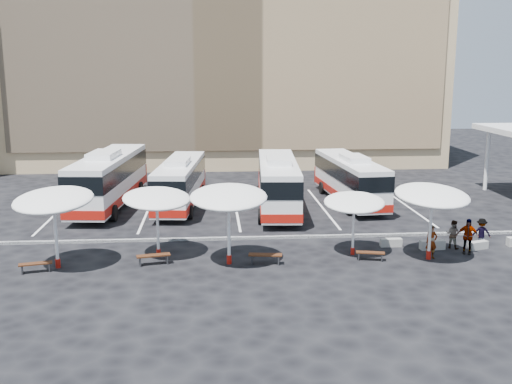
{
  "coord_description": "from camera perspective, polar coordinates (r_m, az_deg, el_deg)",
  "views": [
    {
      "loc": [
        -1.66,
        -32.03,
        9.54
      ],
      "look_at": [
        1.0,
        3.0,
        2.2
      ],
      "focal_mm": 42.0,
      "sensor_mm": 36.0,
      "label": 1
    }
  ],
  "objects": [
    {
      "name": "curb_divider",
      "position": [
        33.92,
        -1.37,
        -4.41
      ],
      "size": [
        34.0,
        0.25,
        0.15
      ],
      "primitive_type": "cube",
      "color": "black",
      "rests_on": "ground"
    },
    {
      "name": "bay_lines",
      "position": [
        41.18,
        -1.91,
        -1.59
      ],
      "size": [
        24.15,
        12.0,
        0.01
      ],
      "color": "white",
      "rests_on": "ground"
    },
    {
      "name": "bus_0",
      "position": [
        42.75,
        -13.82,
        1.36
      ],
      "size": [
        3.87,
        12.8,
        4.0
      ],
      "rotation": [
        0.0,
        0.0,
        -0.1
      ],
      "color": "white",
      "rests_on": "ground"
    },
    {
      "name": "sunshade_3",
      "position": [
        30.95,
        9.34,
        -1.0
      ],
      "size": [
        3.63,
        3.67,
        3.25
      ],
      "rotation": [
        0.0,
        0.0,
        -0.19
      ],
      "color": "white",
      "rests_on": "ground"
    },
    {
      "name": "sunshade_4",
      "position": [
        30.94,
        16.43,
        -0.35
      ],
      "size": [
        4.4,
        4.44,
        3.86
      ],
      "rotation": [
        0.0,
        0.0,
        0.21
      ],
      "color": "white",
      "rests_on": "ground"
    },
    {
      "name": "wood_bench_0",
      "position": [
        30.36,
        -20.26,
        -6.56
      ],
      "size": [
        1.57,
        0.75,
        0.47
      ],
      "rotation": [
        0.0,
        0.0,
        0.24
      ],
      "color": "black",
      "rests_on": "ground"
    },
    {
      "name": "conc_bench_0",
      "position": [
        33.39,
        12.73,
        -4.71
      ],
      "size": [
        1.16,
        0.39,
        0.43
      ],
      "primitive_type": "cube",
      "rotation": [
        0.0,
        0.0,
        0.0
      ],
      "color": "gray",
      "rests_on": "ground"
    },
    {
      "name": "passenger_3",
      "position": [
        34.65,
        20.68,
        -3.63
      ],
      "size": [
        1.11,
        0.79,
        1.55
      ],
      "primitive_type": "imported",
      "rotation": [
        0.0,
        0.0,
        2.92
      ],
      "color": "black",
      "rests_on": "ground"
    },
    {
      "name": "passenger_2",
      "position": [
        33.03,
        19.5,
        -4.0
      ],
      "size": [
        1.19,
        0.86,
        1.87
      ],
      "primitive_type": "imported",
      "rotation": [
        0.0,
        0.0,
        -0.42
      ],
      "color": "black",
      "rests_on": "ground"
    },
    {
      "name": "conc_bench_2",
      "position": [
        34.25,
        20.4,
        -4.77
      ],
      "size": [
        1.17,
        0.71,
        0.42
      ],
      "primitive_type": "cube",
      "rotation": [
        0.0,
        0.0,
        0.32
      ],
      "color": "gray",
      "rests_on": "ground"
    },
    {
      "name": "sandstone_building",
      "position": [
        63.99,
        -2.94,
        14.55
      ],
      "size": [
        42.0,
        18.25,
        29.6
      ],
      "color": "tan",
      "rests_on": "ground"
    },
    {
      "name": "ground",
      "position": [
        33.46,
        -1.32,
        -4.77
      ],
      "size": [
        120.0,
        120.0,
        0.0
      ],
      "primitive_type": "plane",
      "color": "black",
      "rests_on": "ground"
    },
    {
      "name": "wood_bench_2",
      "position": [
        29.69,
        0.89,
        -6.16
      ],
      "size": [
        1.7,
        0.67,
        0.51
      ],
      "rotation": [
        0.0,
        0.0,
        -0.14
      ],
      "color": "black",
      "rests_on": "ground"
    },
    {
      "name": "conc_bench_1",
      "position": [
        33.41,
        16.44,
        -4.84
      ],
      "size": [
        1.35,
        0.55,
        0.49
      ],
      "primitive_type": "cube",
      "rotation": [
        0.0,
        0.0,
        0.09
      ],
      "color": "gray",
      "rests_on": "ground"
    },
    {
      "name": "wood_bench_1",
      "position": [
        30.02,
        -9.74,
        -6.12
      ],
      "size": [
        1.7,
        0.77,
        0.5
      ],
      "rotation": [
        0.0,
        0.0,
        0.21
      ],
      "color": "black",
      "rests_on": "ground"
    },
    {
      "name": "sunshade_2",
      "position": [
        28.98,
        -2.63,
        -0.51
      ],
      "size": [
        3.92,
        3.97,
        3.96
      ],
      "rotation": [
        0.0,
        0.0,
        -0.04
      ],
      "color": "white",
      "rests_on": "ground"
    },
    {
      "name": "bus_2",
      "position": [
        40.61,
        2.1,
        0.97
      ],
      "size": [
        3.34,
        11.94,
        3.74
      ],
      "rotation": [
        0.0,
        0.0,
        -0.07
      ],
      "color": "white",
      "rests_on": "ground"
    },
    {
      "name": "bus_3",
      "position": [
        43.28,
        8.91,
        1.36
      ],
      "size": [
        3.2,
        11.26,
        3.53
      ],
      "rotation": [
        0.0,
        0.0,
        0.08
      ],
      "color": "white",
      "rests_on": "ground"
    },
    {
      "name": "passenger_0",
      "position": [
        31.67,
        16.35,
        -4.58
      ],
      "size": [
        0.69,
        0.52,
        1.74
      ],
      "primitive_type": "imported",
      "rotation": [
        0.0,
        0.0,
        0.17
      ],
      "color": "black",
      "rests_on": "ground"
    },
    {
      "name": "sunshade_1",
      "position": [
        30.55,
        -9.44,
        -0.64
      ],
      "size": [
        4.4,
        4.43,
        3.58
      ],
      "rotation": [
        0.0,
        0.0,
        0.35
      ],
      "color": "white",
      "rests_on": "ground"
    },
    {
      "name": "bus_1",
      "position": [
        41.87,
        -7.23,
        1.02
      ],
      "size": [
        3.38,
        11.15,
        3.48
      ],
      "rotation": [
        0.0,
        0.0,
        -0.1
      ],
      "color": "white",
      "rests_on": "ground"
    },
    {
      "name": "sunshade_0",
      "position": [
        29.95,
        -18.73,
        -0.76
      ],
      "size": [
        4.62,
        4.65,
        3.95
      ],
      "rotation": [
        0.0,
        0.0,
        -0.26
      ],
      "color": "white",
      "rests_on": "ground"
    },
    {
      "name": "passenger_1",
      "position": [
        33.79,
        18.28,
        -3.85
      ],
      "size": [
        0.95,
        0.94,
        1.55
      ],
      "primitive_type": "imported",
      "rotation": [
        0.0,
        0.0,
        2.4
      ],
      "color": "black",
      "rests_on": "ground"
    },
    {
      "name": "wood_bench_3",
      "position": [
        30.77,
        10.83,
        -5.82
      ],
      "size": [
        1.48,
        0.7,
        0.44
      ],
      "rotation": [
        0.0,
        0.0,
        -0.23
      ],
      "color": "black",
      "rests_on": "ground"
    }
  ]
}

